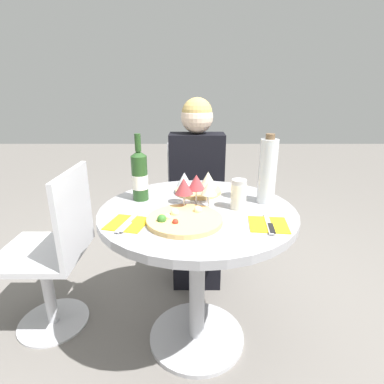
# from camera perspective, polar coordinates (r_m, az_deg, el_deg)

# --- Properties ---
(ground_plane) EXTENTS (12.00, 12.00, 0.00)m
(ground_plane) POSITION_cam_1_polar(r_m,az_deg,el_deg) (1.78, 0.91, -25.94)
(ground_plane) COLOR slate
(ground_plane) RESTS_ON ground
(dining_table) EXTENTS (0.89, 0.89, 0.75)m
(dining_table) POSITION_cam_1_polar(r_m,az_deg,el_deg) (1.43, 1.03, -9.35)
(dining_table) COLOR #B2B2B7
(dining_table) RESTS_ON ground_plane
(chair_behind_diner) EXTENTS (0.42, 0.42, 0.89)m
(chair_behind_diner) POSITION_cam_1_polar(r_m,az_deg,el_deg) (2.18, 0.86, -3.05)
(chair_behind_diner) COLOR silver
(chair_behind_diner) RESTS_ON ground_plane
(seated_diner) EXTENTS (0.36, 0.40, 1.21)m
(seated_diner) POSITION_cam_1_polar(r_m,az_deg,el_deg) (2.01, 0.93, -1.23)
(seated_diner) COLOR black
(seated_diner) RESTS_ON ground_plane
(chair_empty_side) EXTENTS (0.42, 0.42, 0.89)m
(chair_empty_side) POSITION_cam_1_polar(r_m,az_deg,el_deg) (1.75, -24.70, -10.78)
(chair_empty_side) COLOR silver
(chair_empty_side) RESTS_ON ground_plane
(pizza_large) EXTENTS (0.31, 0.31, 0.05)m
(pizza_large) POSITION_cam_1_polar(r_m,az_deg,el_deg) (1.22, -1.52, -5.25)
(pizza_large) COLOR #DBB26B
(pizza_large) RESTS_ON dining_table
(pizza_small_far) EXTENTS (0.24, 0.24, 0.05)m
(pizza_small_far) POSITION_cam_1_polar(r_m,az_deg,el_deg) (1.56, 1.17, 0.31)
(pizza_small_far) COLOR #DBB26B
(pizza_small_far) RESTS_ON dining_table
(wine_bottle) EXTENTS (0.08, 0.08, 0.32)m
(wine_bottle) POSITION_cam_1_polar(r_m,az_deg,el_deg) (1.45, -9.91, 3.07)
(wine_bottle) COLOR #23471E
(wine_bottle) RESTS_ON dining_table
(tall_carafe) EXTENTS (0.08, 0.08, 0.32)m
(tall_carafe) POSITION_cam_1_polar(r_m,az_deg,el_deg) (1.43, 14.20, 3.91)
(tall_carafe) COLOR silver
(tall_carafe) RESTS_ON dining_table
(sugar_shaker) EXTENTS (0.07, 0.07, 0.14)m
(sugar_shaker) POSITION_cam_1_polar(r_m,az_deg,el_deg) (1.35, 8.87, -0.42)
(sugar_shaker) COLOR silver
(sugar_shaker) RESTS_ON dining_table
(wine_glass_front_right) EXTENTS (0.07, 0.07, 0.13)m
(wine_glass_front_right) POSITION_cam_1_polar(r_m,az_deg,el_deg) (1.31, 3.25, 0.65)
(wine_glass_front_right) COLOR silver
(wine_glass_front_right) RESTS_ON dining_table
(wine_glass_back_right) EXTENTS (0.08, 0.08, 0.15)m
(wine_glass_back_right) POSITION_cam_1_polar(r_m,az_deg,el_deg) (1.38, 3.09, 2.31)
(wine_glass_back_right) COLOR silver
(wine_glass_back_right) RESTS_ON dining_table
(wine_glass_front_left) EXTENTS (0.08, 0.08, 0.15)m
(wine_glass_front_left) POSITION_cam_1_polar(r_m,az_deg,el_deg) (1.31, -1.53, 1.02)
(wine_glass_front_left) COLOR silver
(wine_glass_front_left) RESTS_ON dining_table
(wine_glass_center) EXTENTS (0.08, 0.08, 0.15)m
(wine_glass_center) POSITION_cam_1_polar(r_m,az_deg,el_deg) (1.34, 0.84, 1.77)
(wine_glass_center) COLOR silver
(wine_glass_center) RESTS_ON dining_table
(wine_glass_back_left) EXTENTS (0.07, 0.07, 0.15)m
(wine_glass_back_left) POSITION_cam_1_polar(r_m,az_deg,el_deg) (1.38, -1.45, 2.24)
(wine_glass_back_left) COLOR silver
(wine_glass_back_left) RESTS_ON dining_table
(place_setting_left) EXTENTS (0.18, 0.19, 0.01)m
(place_setting_left) POSITION_cam_1_polar(r_m,az_deg,el_deg) (1.23, -12.20, -5.86)
(place_setting_left) COLOR gold
(place_setting_left) RESTS_ON dining_table
(place_setting_right) EXTENTS (0.17, 0.19, 0.01)m
(place_setting_right) POSITION_cam_1_polar(r_m,az_deg,el_deg) (1.23, 14.40, -6.03)
(place_setting_right) COLOR gold
(place_setting_right) RESTS_ON dining_table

